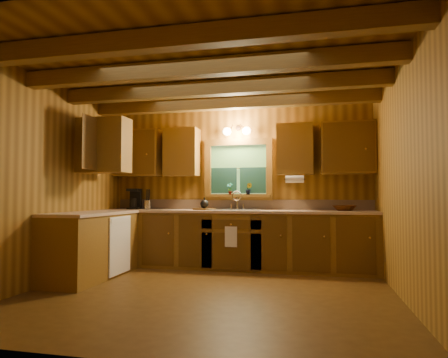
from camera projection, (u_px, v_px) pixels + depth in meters
name	position (u px, v px, depth m)	size (l,w,h in m)	color
room	(209.00, 180.00, 4.51)	(4.20, 4.20, 4.20)	#4E3412
ceiling_beams	(209.00, 79.00, 4.57)	(4.20, 2.54, 0.18)	brown
base_cabinets	(199.00, 242.00, 5.84)	(4.20, 2.22, 0.86)	brown
countertop	(200.00, 212.00, 5.86)	(4.20, 2.24, 0.04)	tan
backsplash	(238.00, 205.00, 6.34)	(4.20, 0.02, 0.16)	tan
dishwasher_panel	(120.00, 245.00, 5.46)	(0.02, 0.60, 0.80)	white
upper_cabinets	(197.00, 150.00, 6.05)	(4.19, 1.77, 0.78)	brown
window	(238.00, 171.00, 6.35)	(1.12, 0.08, 1.00)	brown
window_sill	(238.00, 196.00, 6.28)	(1.06, 0.14, 0.04)	brown
wall_sconce	(237.00, 131.00, 6.25)	(0.45, 0.21, 0.17)	black
paper_towel_roll	(295.00, 179.00, 5.81)	(0.11, 0.11, 0.27)	white
dish_towel	(231.00, 237.00, 5.71)	(0.18, 0.01, 0.30)	white
sink	(235.00, 213.00, 6.06)	(0.82, 0.48, 0.43)	silver
coffee_maker	(135.00, 199.00, 6.51)	(0.19, 0.24, 0.34)	black
utensil_crock	(147.00, 204.00, 6.42)	(0.12, 0.12, 0.33)	silver
cutting_board	(204.00, 209.00, 6.11)	(0.30, 0.21, 0.03)	#523611
teakettle	(204.00, 204.00, 6.11)	(0.13, 0.13, 0.17)	black
wicker_basket	(344.00, 208.00, 5.77)	(0.32, 0.32, 0.08)	#48230C
potted_plant_left	(230.00, 189.00, 6.29)	(0.10, 0.07, 0.20)	#523611
potted_plant_right	(249.00, 189.00, 6.24)	(0.10, 0.08, 0.19)	#523611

